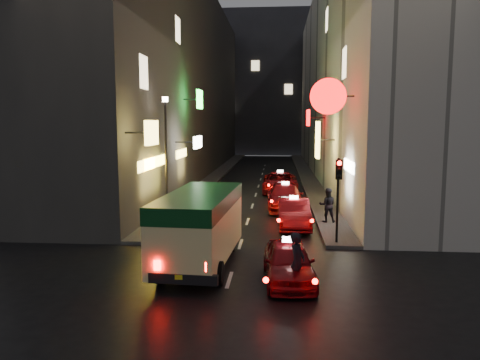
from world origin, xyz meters
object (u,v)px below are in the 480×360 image
(pedestrian_crossing, at_px, (297,259))
(traffic_light, at_px, (338,182))
(lamp_post, at_px, (166,149))
(minibus, at_px, (200,220))
(taxi_near, at_px, (289,259))

(pedestrian_crossing, distance_m, traffic_light, 6.00)
(traffic_light, distance_m, lamp_post, 9.42)
(pedestrian_crossing, height_order, traffic_light, traffic_light)
(traffic_light, relative_size, lamp_post, 0.56)
(minibus, relative_size, lamp_post, 1.00)
(minibus, xyz_separation_m, taxi_near, (3.11, -1.45, -0.90))
(lamp_post, bearing_deg, traffic_light, -28.91)
(lamp_post, bearing_deg, minibus, -68.33)
(minibus, distance_m, taxi_near, 3.55)
(minibus, xyz_separation_m, traffic_light, (5.20, 3.02, 1.03))
(pedestrian_crossing, bearing_deg, traffic_light, 1.51)
(pedestrian_crossing, bearing_deg, minibus, 74.20)
(minibus, height_order, traffic_light, traffic_light)
(minibus, bearing_deg, taxi_near, -24.98)
(pedestrian_crossing, xyz_separation_m, traffic_light, (1.86, 5.46, 1.64))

